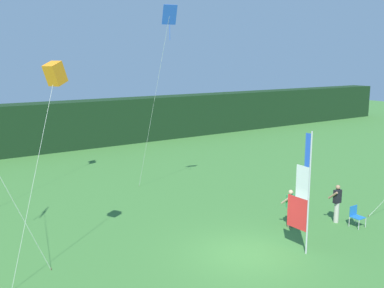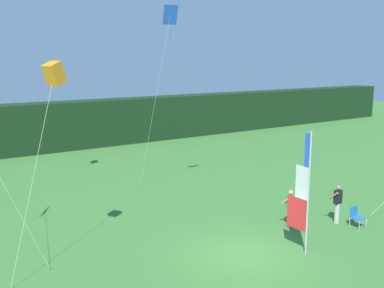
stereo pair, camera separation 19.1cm
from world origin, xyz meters
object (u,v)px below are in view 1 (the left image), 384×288
Objects in this scene: banner_flag at (303,195)px; kite_blue_diamond_3 at (168,26)px; person_near_banner at (337,202)px; person_mid_field at (290,207)px; folding_chair at (356,215)px; kite_orange_box_1 at (55,74)px.

kite_blue_diamond_3 is (-0.79, 8.12, 6.49)m from banner_flag.
banner_flag is at bearing -84.43° from kite_blue_diamond_3.
person_near_banner is 2.26m from person_mid_field.
folding_chair is (2.41, -1.57, -0.37)m from person_mid_field.
banner_flag is 10.42m from kite_blue_diamond_3.
banner_flag is 5.21× the size of folding_chair.
banner_flag reaches higher than person_mid_field.
kite_orange_box_1 is at bearing 167.53° from person_near_banner.
kite_orange_box_1 reaches higher than person_mid_field.
kite_orange_box_1 is (-11.70, 3.30, 6.15)m from folding_chair.
kite_blue_diamond_3 is (-2.31, 6.14, 7.82)m from person_mid_field.
kite_orange_box_1 is at bearing 164.23° from folding_chair.
folding_chair is at bearing -58.51° from kite_blue_diamond_3.
person_near_banner is 0.18× the size of kite_blue_diamond_3.
folding_chair is 13.62m from kite_orange_box_1.
person_mid_field is 0.17× the size of kite_blue_diamond_3.
kite_blue_diamond_3 is at bearing 122.55° from person_near_banner.
person_near_banner is at bearing -20.48° from person_mid_field.
banner_flag is 0.48× the size of kite_blue_diamond_3.
person_mid_field is at bearing -69.38° from kite_blue_diamond_3.
kite_orange_box_1 is (-11.40, 2.52, 5.75)m from person_near_banner.
kite_blue_diamond_3 is at bearing 95.57° from banner_flag.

